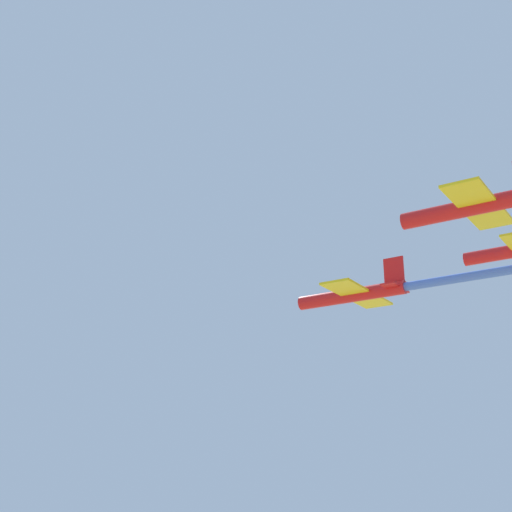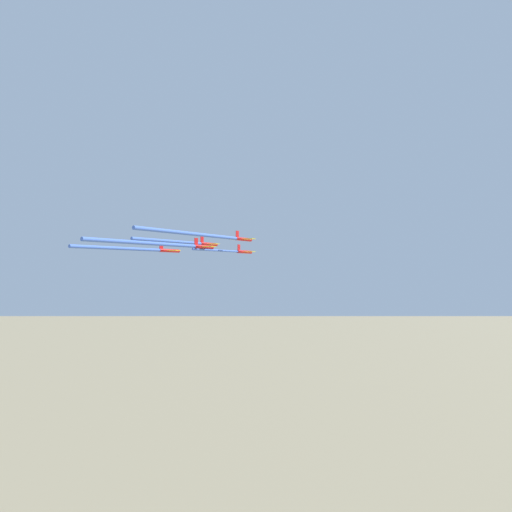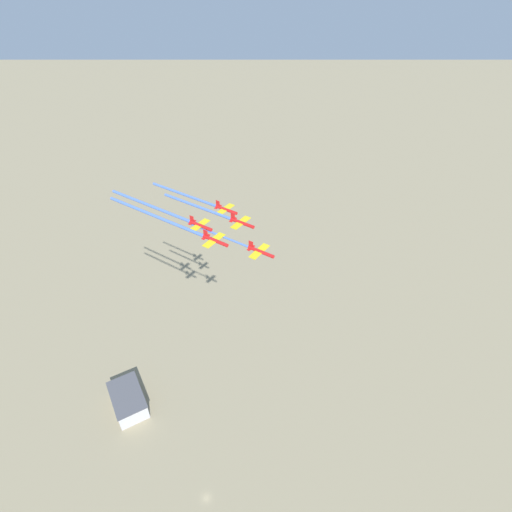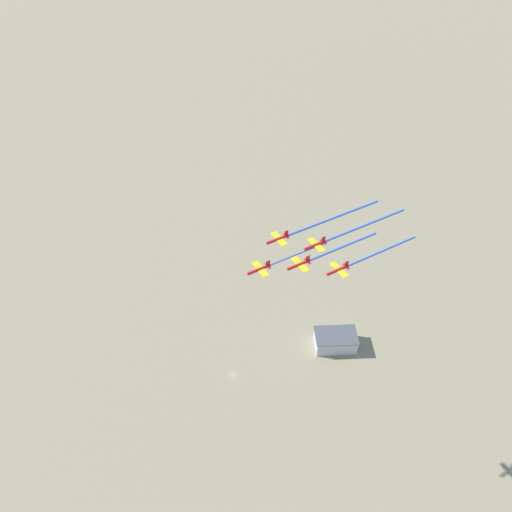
# 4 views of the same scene
# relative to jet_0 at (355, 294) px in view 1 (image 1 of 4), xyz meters

# --- Properties ---
(jet_0) EXTENTS (10.70, 10.46, 3.69)m
(jet_0) POSITION_rel_jet_0_xyz_m (0.00, 0.00, 0.00)
(jet_0) COLOR red
(jet_1) EXTENTS (10.70, 10.46, 3.69)m
(jet_1) POSITION_rel_jet_0_xyz_m (-16.60, 1.02, 2.91)
(jet_1) COLOR red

